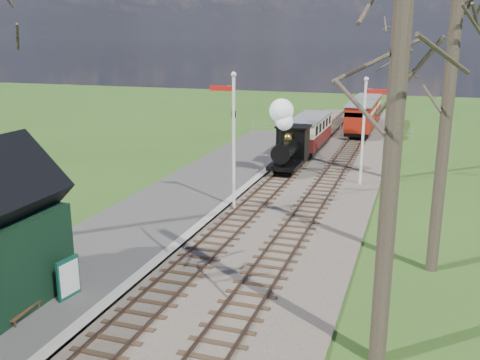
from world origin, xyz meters
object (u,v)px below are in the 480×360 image
(coach, at_px, (309,132))
(red_carriage_a, at_px, (360,118))
(locomotive, at_px, (288,140))
(bench, at_px, (19,306))
(red_carriage_b, at_px, (367,109))
(sign_board, at_px, (69,278))
(semaphore_far, at_px, (365,123))
(semaphore_near, at_px, (232,132))

(coach, bearing_deg, red_carriage_a, 70.19)
(locomotive, xyz_separation_m, bench, (-2.98, -18.78, -1.45))
(coach, distance_m, bench, 25.04)
(red_carriage_b, bearing_deg, locomotive, -97.92)
(locomotive, bearing_deg, sign_board, -97.80)
(semaphore_far, xyz_separation_m, sign_board, (-6.76, -15.91, -2.54))
(red_carriage_a, distance_m, red_carriage_b, 5.50)
(sign_board, bearing_deg, red_carriage_b, 82.14)
(red_carriage_a, bearing_deg, locomotive, -101.13)
(semaphore_near, relative_size, locomotive, 1.46)
(locomotive, relative_size, sign_board, 3.47)
(sign_board, height_order, bench, sign_board)
(coach, distance_m, sign_board, 23.55)
(locomotive, height_order, sign_board, locomotive)
(red_carriage_a, xyz_separation_m, bench, (-5.59, -32.06, -0.95))
(sign_board, relative_size, bench, 0.98)
(semaphore_near, xyz_separation_m, red_carriage_b, (3.37, 26.23, -2.14))
(semaphore_near, bearing_deg, red_carriage_a, 80.77)
(sign_board, bearing_deg, red_carriage_a, 80.75)
(sign_board, bearing_deg, semaphore_far, 66.98)
(locomotive, distance_m, coach, 6.08)
(red_carriage_a, relative_size, red_carriage_b, 1.00)
(coach, bearing_deg, sign_board, -95.82)
(locomotive, distance_m, red_carriage_a, 13.54)
(semaphore_far, height_order, sign_board, semaphore_far)
(locomotive, distance_m, red_carriage_b, 18.97)
(semaphore_near, height_order, red_carriage_a, semaphore_near)
(bench, bearing_deg, red_carriage_a, 80.11)
(sign_board, bearing_deg, bench, -112.91)
(semaphore_far, xyz_separation_m, bench, (-7.36, -17.33, -2.82))
(bench, bearing_deg, red_carriage_b, 81.54)
(semaphore_far, distance_m, sign_board, 17.48)
(semaphore_far, xyz_separation_m, coach, (-4.37, 7.51, -1.90))
(semaphore_far, bearing_deg, bench, -113.02)
(semaphore_near, xyz_separation_m, sign_board, (-1.62, -9.91, -2.81))
(semaphore_near, relative_size, bench, 4.95)
(locomotive, bearing_deg, coach, 89.89)
(semaphore_near, height_order, sign_board, semaphore_near)
(locomotive, xyz_separation_m, coach, (0.01, 6.06, -0.53))
(red_carriage_b, height_order, bench, red_carriage_b)
(semaphore_near, height_order, locomotive, semaphore_near)
(semaphore_near, xyz_separation_m, semaphore_far, (5.14, 6.00, -0.27))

